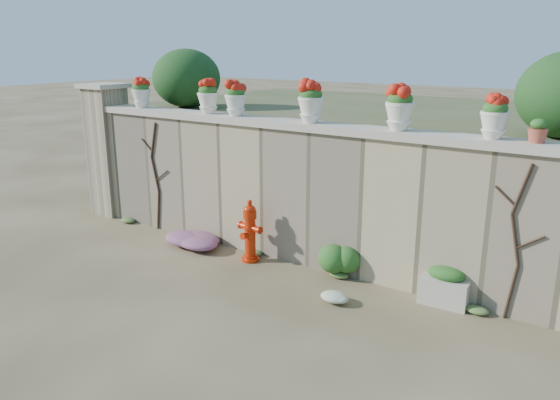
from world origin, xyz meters
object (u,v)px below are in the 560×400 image
Objects in this scene: fire_hydrant at (250,231)px; planter_box at (445,287)px; terracotta_pot at (538,132)px; urn_pot_0 at (141,93)px.

planter_box is at bearing 11.04° from fire_hydrant.
terracotta_pot is at bearing 14.25° from planter_box.
fire_hydrant is at bearing -172.45° from terracotta_pot.
urn_pot_0 reaches higher than fire_hydrant.
fire_hydrant is 3.67× the size of terracotta_pot.
planter_box is at bearing -2.54° from urn_pot_0.
planter_box is 2.16m from terracotta_pot.
planter_box is 2.36× the size of terracotta_pot.
terracotta_pot is (6.42, -0.00, -0.13)m from urn_pot_0.
planter_box is (2.90, 0.24, -0.25)m from fire_hydrant.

